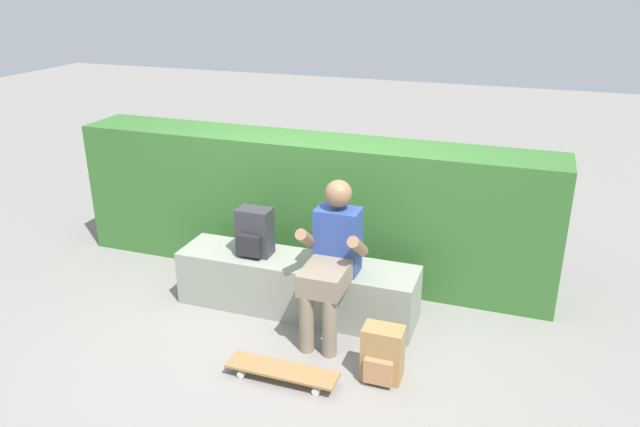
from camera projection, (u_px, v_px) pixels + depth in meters
name	position (u px, v px, depth m)	size (l,w,h in m)	color
ground_plane	(285.00, 325.00, 4.93)	(24.00, 24.00, 0.00)	gray
bench_main	(297.00, 285.00, 5.08)	(2.01, 0.47, 0.46)	gray
person_skater	(332.00, 256.00, 4.61)	(0.49, 0.62, 1.21)	#2D4793
skateboard_near_person	(282.00, 371.00, 4.25)	(0.80, 0.20, 0.09)	olive
backpack_on_bench	(254.00, 233.00, 5.03)	(0.28, 0.23, 0.40)	#333338
backpack_on_ground	(382.00, 355.00, 4.22)	(0.28, 0.23, 0.40)	#A37A47
hedge_row	(309.00, 205.00, 5.69)	(4.46, 0.58, 1.27)	#356A2C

